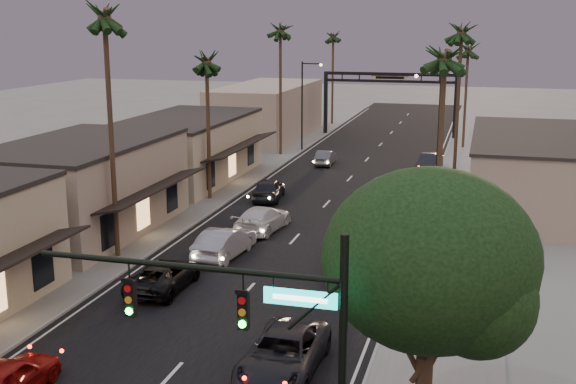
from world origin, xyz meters
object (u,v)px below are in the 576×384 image
Objects in this scene: palm_lb at (104,10)px; palm_rb at (462,27)px; corner_tree at (432,267)px; streetlight_right at (435,120)px; palm_ra at (445,50)px; curbside_near at (283,354)px; oncoming_pickup at (164,275)px; streetlight_left at (305,99)px; palm_rc at (468,46)px; oncoming_silver at (224,243)px; palm_far at (333,33)px; traffic_signal at (269,331)px; curbside_black at (356,259)px; oncoming_red at (8,379)px; arch at (390,88)px; palm_lc at (206,56)px; palm_ld at (280,26)px.

palm_rb is (17.20, 22.00, -0.97)m from palm_lb.
streetlight_right reaches higher than corner_tree.
corner_tree is 0.67× the size of palm_ra.
streetlight_right is 34.10m from curbside_near.
palm_rb reaches higher than curbside_near.
oncoming_pickup is (-13.49, 10.74, -5.27)m from corner_tree.
streetlight_left is 1.77× the size of oncoming_pickup.
palm_rc is 2.42× the size of oncoming_silver.
palm_ra is 1.00× the size of palm_far.
curbside_black is at bearing 93.18° from traffic_signal.
oncoming_red is at bearing -106.99° from streetlight_right.
palm_ra is 2.60× the size of oncoming_pickup.
traffic_signal is 1.68× the size of oncoming_pickup.
palm_lb reaches higher than traffic_signal.
curbside_near is at bearing 124.44° from oncoming_silver.
corner_tree is 2.00× the size of oncoming_red.
palm_lb is at bearing -100.16° from arch.
palm_ra is at bearing -34.90° from palm_lc.
palm_lc reaches higher than corner_tree.
curbside_black reaches higher than oncoming_red.
palm_ld reaches higher than streetlight_right.
oncoming_silver is at bearing -93.59° from arch.
arch is at bearing -88.31° from oncoming_silver.
palm_far is at bearing 98.03° from curbside_black.
palm_lc reaches higher than oncoming_red.
palm_ld reaches higher than curbside_black.
palm_rc is at bearing 90.00° from palm_ra.
palm_far is (-16.90, 54.00, 0.00)m from palm_ra.
arch is 1.07× the size of palm_ld.
palm_ld reaches higher than palm_far.
streetlight_left is 2.05× the size of oncoming_red.
palm_lc is 42.01m from palm_far.
palm_lb is 45.48m from palm_rc.
palm_ld is at bearing 119.02° from palm_ra.
palm_far is at bearing 89.25° from palm_ld.
palm_rc is at bearing 58.44° from palm_lc.
corner_tree reaches higher than curbside_black.
palm_lb is 1.07× the size of palm_ld.
palm_lb is 14.01m from oncoming_pickup.
traffic_signal reaches higher than oncoming_pickup.
palm_far is (0.30, 56.00, -1.94)m from palm_lb.
palm_rb is 41.01m from oncoming_red.
palm_rc is (0.00, 20.00, -1.95)m from palm_rb.
curbside_near is at bearing -110.03° from palm_ra.
palm_lb is 20.76m from curbside_near.
palm_rb reaches higher than corner_tree.
palm_far is at bearing 101.02° from curbside_near.
palm_lb reaches higher than palm_ra.
palm_lb is 17.42m from palm_ra.
palm_lc is 32.86m from palm_rc.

